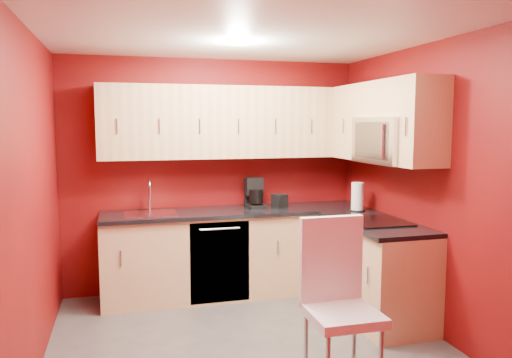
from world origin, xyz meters
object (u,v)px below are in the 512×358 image
coffee_maker (256,193)px  napkin_holder (279,201)px  dining_chair (343,305)px  microwave (390,140)px  paper_towel (357,197)px  sink (151,210)px

coffee_maker → napkin_holder: (0.24, -0.07, -0.09)m
coffee_maker → napkin_holder: size_ratio=2.21×
dining_chair → microwave: bearing=48.8°
microwave → paper_towel: 0.85m
coffee_maker → dining_chair: (0.03, -2.12, -0.49)m
microwave → coffee_maker: (-0.97, 1.07, -0.59)m
coffee_maker → napkin_holder: coffee_maker is taller
sink → dining_chair: (1.15, -2.06, -0.37)m
napkin_holder → microwave: bearing=-53.9°
sink → coffee_maker: (1.12, 0.07, 0.12)m
microwave → napkin_holder: (-0.73, 1.00, -0.68)m
paper_towel → dining_chair: size_ratio=0.25×
microwave → paper_towel: size_ratio=2.58×
sink → napkin_holder: 1.37m
coffee_maker → paper_towel: (0.96, -0.47, -0.01)m
napkin_holder → dining_chair: size_ratio=0.12×
dining_chair → paper_towel: bearing=61.1°
sink → coffee_maker: bearing=3.4°
sink → dining_chair: sink is taller
microwave → sink: size_ratio=1.46×
napkin_holder → dining_chair: (-0.21, -2.05, -0.40)m
sink → dining_chair: bearing=-60.7°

